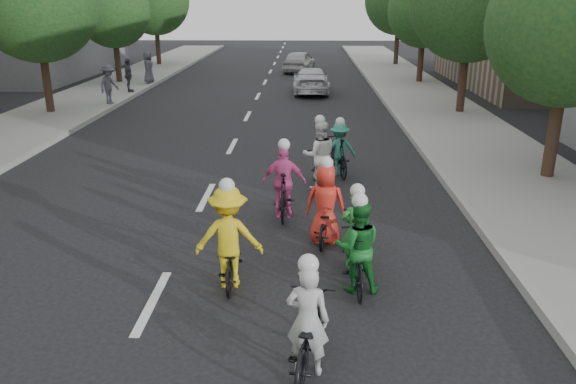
{
  "coord_description": "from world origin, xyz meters",
  "views": [
    {
      "loc": [
        2.42,
        -7.79,
        4.56
      ],
      "look_at": [
        2.08,
        2.55,
        1.0
      ],
      "focal_mm": 35.0,
      "sensor_mm": 36.0,
      "label": 1
    }
  ],
  "objects_px": {
    "follow_car_lead": "(311,80)",
    "spectator_1": "(128,75)",
    "cyclist_1": "(357,253)",
    "cyclist_2": "(229,245)",
    "cyclist_0": "(307,331)",
    "cyclist_7": "(339,153)",
    "cyclist_6": "(319,162)",
    "spectator_0": "(109,85)",
    "cyclist_4": "(325,212)",
    "spectator_2": "(148,67)",
    "cyclist_3": "(284,188)",
    "cyclist_5": "(355,236)",
    "follow_car_trail": "(299,61)"
  },
  "relations": [
    {
      "from": "follow_car_lead",
      "to": "spectator_1",
      "type": "relative_size",
      "value": 2.65
    },
    {
      "from": "cyclist_1",
      "to": "cyclist_2",
      "type": "xyz_separation_m",
      "value": [
        -2.11,
        0.09,
        0.07
      ]
    },
    {
      "from": "cyclist_0",
      "to": "cyclist_7",
      "type": "distance_m",
      "value": 8.6
    },
    {
      "from": "cyclist_0",
      "to": "follow_car_lead",
      "type": "xyz_separation_m",
      "value": [
        0.18,
        22.75,
        0.1
      ]
    },
    {
      "from": "follow_car_lead",
      "to": "cyclist_0",
      "type": "bearing_deg",
      "value": 88.81
    },
    {
      "from": "cyclist_1",
      "to": "cyclist_6",
      "type": "height_order",
      "value": "cyclist_6"
    },
    {
      "from": "cyclist_2",
      "to": "follow_car_lead",
      "type": "distance_m",
      "value": 20.56
    },
    {
      "from": "follow_car_lead",
      "to": "spectator_0",
      "type": "height_order",
      "value": "spectator_0"
    },
    {
      "from": "cyclist_4",
      "to": "follow_car_lead",
      "type": "distance_m",
      "value": 18.67
    },
    {
      "from": "cyclist_0",
      "to": "spectator_1",
      "type": "relative_size",
      "value": 1.1
    },
    {
      "from": "cyclist_1",
      "to": "spectator_0",
      "type": "xyz_separation_m",
      "value": [
        -9.57,
        16.28,
        0.36
      ]
    },
    {
      "from": "spectator_1",
      "to": "spectator_2",
      "type": "height_order",
      "value": "spectator_2"
    },
    {
      "from": "cyclist_3",
      "to": "spectator_2",
      "type": "xyz_separation_m",
      "value": [
        -8.25,
        19.5,
        0.36
      ]
    },
    {
      "from": "cyclist_7",
      "to": "cyclist_1",
      "type": "bearing_deg",
      "value": 79.09
    },
    {
      "from": "spectator_0",
      "to": "cyclist_0",
      "type": "bearing_deg",
      "value": -134.74
    },
    {
      "from": "cyclist_3",
      "to": "cyclist_4",
      "type": "height_order",
      "value": "cyclist_3"
    },
    {
      "from": "cyclist_1",
      "to": "cyclist_4",
      "type": "xyz_separation_m",
      "value": [
        -0.46,
        1.92,
        -0.03
      ]
    },
    {
      "from": "spectator_0",
      "to": "spectator_2",
      "type": "height_order",
      "value": "spectator_2"
    },
    {
      "from": "cyclist_0",
      "to": "cyclist_5",
      "type": "height_order",
      "value": "cyclist_0"
    },
    {
      "from": "spectator_1",
      "to": "cyclist_1",
      "type": "bearing_deg",
      "value": -175.13
    },
    {
      "from": "cyclist_5",
      "to": "cyclist_7",
      "type": "relative_size",
      "value": 0.94
    },
    {
      "from": "cyclist_0",
      "to": "cyclist_4",
      "type": "distance_m",
      "value": 4.09
    },
    {
      "from": "follow_car_trail",
      "to": "spectator_1",
      "type": "bearing_deg",
      "value": 59.49
    },
    {
      "from": "cyclist_2",
      "to": "cyclist_5",
      "type": "height_order",
      "value": "cyclist_2"
    },
    {
      "from": "follow_car_lead",
      "to": "spectator_1",
      "type": "height_order",
      "value": "spectator_1"
    },
    {
      "from": "follow_car_trail",
      "to": "spectator_0",
      "type": "bearing_deg",
      "value": 68.22
    },
    {
      "from": "cyclist_6",
      "to": "cyclist_5",
      "type": "bearing_deg",
      "value": 89.63
    },
    {
      "from": "cyclist_4",
      "to": "follow_car_trail",
      "type": "height_order",
      "value": "cyclist_4"
    },
    {
      "from": "cyclist_0",
      "to": "spectator_2",
      "type": "xyz_separation_m",
      "value": [
        -8.76,
        24.91,
        0.47
      ]
    },
    {
      "from": "cyclist_2",
      "to": "cyclist_0",
      "type": "bearing_deg",
      "value": 117.18
    },
    {
      "from": "cyclist_5",
      "to": "follow_car_trail",
      "type": "distance_m",
      "value": 28.53
    },
    {
      "from": "cyclist_6",
      "to": "spectator_2",
      "type": "distance_m",
      "value": 19.72
    },
    {
      "from": "cyclist_2",
      "to": "spectator_1",
      "type": "relative_size",
      "value": 1.14
    },
    {
      "from": "cyclist_3",
      "to": "follow_car_lead",
      "type": "relative_size",
      "value": 0.4
    },
    {
      "from": "cyclist_4",
      "to": "cyclist_7",
      "type": "relative_size",
      "value": 0.97
    },
    {
      "from": "cyclist_0",
      "to": "cyclist_7",
      "type": "relative_size",
      "value": 1.0
    },
    {
      "from": "spectator_1",
      "to": "follow_car_lead",
      "type": "bearing_deg",
      "value": -105.68
    },
    {
      "from": "follow_car_lead",
      "to": "spectator_2",
      "type": "height_order",
      "value": "spectator_2"
    },
    {
      "from": "cyclist_4",
      "to": "spectator_0",
      "type": "distance_m",
      "value": 17.01
    },
    {
      "from": "cyclist_1",
      "to": "cyclist_7",
      "type": "height_order",
      "value": "cyclist_1"
    },
    {
      "from": "cyclist_1",
      "to": "cyclist_0",
      "type": "bearing_deg",
      "value": 68.02
    },
    {
      "from": "cyclist_1",
      "to": "spectator_2",
      "type": "height_order",
      "value": "spectator_2"
    },
    {
      "from": "cyclist_1",
      "to": "cyclist_3",
      "type": "distance_m",
      "value": 3.52
    },
    {
      "from": "cyclist_2",
      "to": "cyclist_6",
      "type": "relative_size",
      "value": 1.0
    },
    {
      "from": "cyclist_5",
      "to": "follow_car_lead",
      "type": "bearing_deg",
      "value": -81.76
    },
    {
      "from": "cyclist_2",
      "to": "cyclist_3",
      "type": "bearing_deg",
      "value": -106.71
    },
    {
      "from": "cyclist_6",
      "to": "follow_car_lead",
      "type": "relative_size",
      "value": 0.43
    },
    {
      "from": "cyclist_5",
      "to": "spectator_1",
      "type": "height_order",
      "value": "spectator_1"
    },
    {
      "from": "cyclist_3",
      "to": "follow_car_trail",
      "type": "distance_m",
      "value": 26.08
    },
    {
      "from": "cyclist_2",
      "to": "spectator_1",
      "type": "height_order",
      "value": "cyclist_2"
    }
  ]
}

